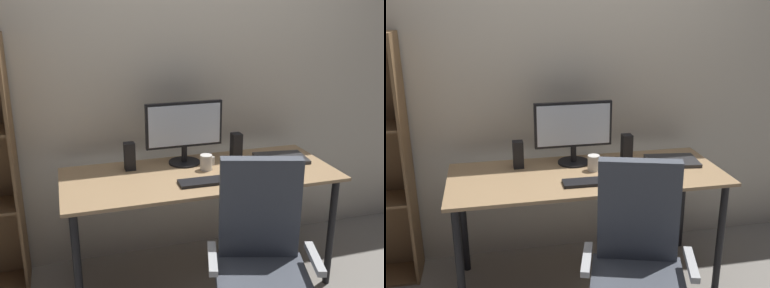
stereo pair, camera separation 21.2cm
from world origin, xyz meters
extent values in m
plane|color=gray|center=(0.00, 0.00, 0.00)|extent=(12.00, 12.00, 0.00)
cube|color=beige|center=(0.00, 0.50, 1.30)|extent=(6.40, 0.10, 2.60)
cube|color=tan|center=(0.00, 0.00, 0.73)|extent=(1.65, 0.67, 0.02)
cylinder|color=black|center=(-0.76, -0.27, 0.36)|extent=(0.04, 0.04, 0.72)
cylinder|color=black|center=(0.76, -0.27, 0.36)|extent=(0.04, 0.04, 0.72)
cylinder|color=black|center=(-0.76, 0.27, 0.36)|extent=(0.04, 0.04, 0.72)
cylinder|color=black|center=(0.76, 0.27, 0.36)|extent=(0.04, 0.04, 0.72)
cylinder|color=black|center=(-0.05, 0.19, 0.75)|extent=(0.20, 0.20, 0.01)
cylinder|color=black|center=(-0.05, 0.19, 0.80)|extent=(0.04, 0.04, 0.10)
cube|color=black|center=(-0.05, 0.19, 1.00)|extent=(0.49, 0.03, 0.29)
cube|color=silver|center=(-0.05, 0.18, 1.00)|extent=(0.46, 0.01, 0.26)
cube|color=black|center=(-0.03, -0.16, 0.75)|extent=(0.29, 0.11, 0.02)
cube|color=black|center=(0.18, -0.14, 0.76)|extent=(0.07, 0.10, 0.03)
cylinder|color=white|center=(0.05, 0.04, 0.79)|extent=(0.07, 0.07, 0.10)
cube|color=white|center=(0.09, 0.04, 0.79)|extent=(0.02, 0.01, 0.05)
cube|color=#2D2D30|center=(0.57, 0.07, 0.75)|extent=(0.35, 0.27, 0.02)
cube|color=black|center=(-0.40, 0.18, 0.82)|extent=(0.06, 0.07, 0.17)
cube|color=black|center=(0.30, 0.18, 0.82)|extent=(0.06, 0.07, 0.17)
cube|color=#474C56|center=(0.07, -0.76, 0.45)|extent=(0.55, 0.55, 0.08)
cube|color=#474C56|center=(0.13, -0.56, 0.75)|extent=(0.40, 0.18, 0.52)
cube|color=#B7BABC|center=(-0.16, -0.67, 0.58)|extent=(0.11, 0.26, 0.03)
cube|color=#B7BABC|center=(0.30, -0.81, 0.58)|extent=(0.11, 0.26, 0.03)
cube|color=brown|center=(-1.07, 0.29, 0.78)|extent=(0.02, 0.28, 1.57)
camera|label=1|loc=(-0.77, -2.39, 1.73)|focal=41.83mm
camera|label=2|loc=(-0.57, -2.44, 1.73)|focal=41.83mm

